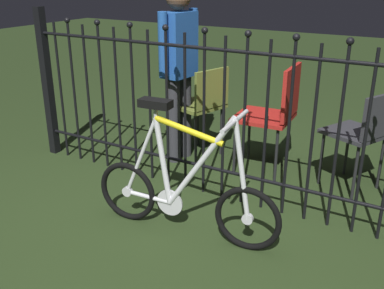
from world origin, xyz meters
TOP-DOWN VIEW (x-y plane):
  - ground_plane at (0.00, 0.00)m, footprint 20.00×20.00m
  - iron_fence at (-0.04, 0.57)m, footprint 3.43×0.07m
  - bicycle at (0.08, 0.00)m, footprint 1.26×0.40m
  - chair_olive at (-0.45, 1.18)m, footprint 0.50×0.49m
  - chair_charcoal at (0.91, 1.20)m, footprint 0.52×0.52m
  - chair_red at (0.22, 1.17)m, footprint 0.47×0.47m
  - person_visitor at (-0.60, 1.04)m, footprint 0.21×0.47m

SIDE VIEW (x-z plane):
  - ground_plane at x=0.00m, z-range 0.00..0.00m
  - bicycle at x=0.08m, z-range -0.13..0.74m
  - chair_charcoal at x=0.91m, z-range 0.10..0.88m
  - chair_olive at x=-0.45m, z-range 0.10..0.92m
  - chair_red at x=0.22m, z-range 0.10..1.00m
  - iron_fence at x=-0.04m, z-range 0.00..1.31m
  - person_visitor at x=-0.60m, z-range 0.13..1.62m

